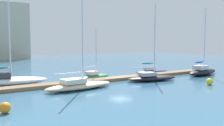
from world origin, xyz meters
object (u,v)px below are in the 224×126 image
mooring_buoy_yellow (210,82)px  sailboat_2 (94,76)px  sailboat_3 (151,77)px  sailboat_5 (202,71)px  sailboat_1 (79,84)px  sailboat_0 (6,80)px  mooring_buoy_orange (5,108)px  sailboat_4 (152,71)px

mooring_buoy_yellow → sailboat_2: bearing=128.8°
sailboat_3 → sailboat_5: (9.92, -0.05, 0.13)m
mooring_buoy_yellow → sailboat_5: bearing=41.7°
sailboat_1 → sailboat_5: sailboat_1 is taller
sailboat_0 → mooring_buoy_orange: bearing=-90.9°
mooring_buoy_yellow → mooring_buoy_orange: mooring_buoy_orange is taller
sailboat_1 → sailboat_2: 6.91m
sailboat_0 → sailboat_1: (5.75, -6.56, -0.13)m
sailboat_1 → sailboat_4: 15.36m
sailboat_2 → sailboat_5: sailboat_5 is taller
sailboat_5 → sailboat_2: bearing=151.8°
sailboat_2 → sailboat_3: size_ratio=0.68×
sailboat_1 → sailboat_2: (4.70, 5.07, -0.06)m
sailboat_3 → mooring_buoy_orange: 18.69m
sailboat_0 → sailboat_4: sailboat_0 is taller
sailboat_1 → sailboat_5: 19.91m
sailboat_2 → sailboat_5: size_ratio=0.67×
sailboat_0 → sailboat_1: 8.72m
sailboat_2 → sailboat_5: (15.21, -5.03, 0.15)m
sailboat_4 → mooring_buoy_yellow: sailboat_4 is taller
sailboat_1 → mooring_buoy_orange: size_ratio=13.90×
mooring_buoy_orange → sailboat_4: bearing=23.7°
sailboat_0 → sailboat_3: size_ratio=1.27×
sailboat_1 → sailboat_5: bearing=-4.8°
sailboat_3 → mooring_buoy_orange: size_ratio=12.29×
sailboat_4 → sailboat_5: (5.37, -4.90, 0.09)m
sailboat_0 → sailboat_5: sailboat_0 is taller
sailboat_1 → sailboat_4: (14.54, 4.94, 0.00)m
sailboat_2 → sailboat_1: bearing=-147.1°
sailboat_3 → sailboat_4: (4.55, 4.85, 0.04)m
sailboat_1 → sailboat_3: bearing=-4.4°
sailboat_1 → mooring_buoy_yellow: sailboat_1 is taller
sailboat_0 → sailboat_4: 20.36m
sailboat_3 → mooring_buoy_yellow: sailboat_3 is taller
sailboat_5 → mooring_buoy_yellow: sailboat_5 is taller
mooring_buoy_yellow → mooring_buoy_orange: size_ratio=0.98×
sailboat_4 → sailboat_5: size_ratio=0.87×
sailboat_3 → sailboat_1: bearing=-166.1°
mooring_buoy_yellow → mooring_buoy_orange: (-21.41, 0.81, 0.01)m
sailboat_0 → sailboat_3: sailboat_0 is taller
mooring_buoy_yellow → sailboat_4: bearing=83.9°
sailboat_0 → mooring_buoy_orange: 11.72m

